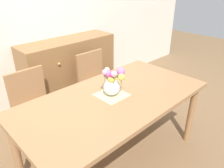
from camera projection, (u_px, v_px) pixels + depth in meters
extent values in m
plane|color=brown|center=(114.00, 158.00, 2.42)|extent=(12.00, 12.00, 0.00)
cube|color=silver|center=(28.00, 10.00, 2.83)|extent=(7.00, 0.10, 2.80)
cube|color=#9E7047|center=(114.00, 98.00, 2.08)|extent=(1.86, 0.96, 0.04)
cylinder|color=#9E7047|center=(191.00, 114.00, 2.52)|extent=(0.07, 0.07, 0.74)
cylinder|color=#9E7047|center=(16.00, 152.00, 1.99)|extent=(0.07, 0.07, 0.74)
cylinder|color=#9E7047|center=(137.00, 91.00, 3.04)|extent=(0.07, 0.07, 0.74)
cube|color=#9E7047|center=(38.00, 112.00, 2.41)|extent=(0.42, 0.42, 0.04)
cylinder|color=#9E7047|center=(63.00, 129.00, 2.52)|extent=(0.04, 0.04, 0.44)
cylinder|color=#9E7047|center=(33.00, 144.00, 2.29)|extent=(0.04, 0.04, 0.44)
cylinder|color=#9E7047|center=(47.00, 116.00, 2.75)|extent=(0.04, 0.04, 0.44)
cylinder|color=#9E7047|center=(19.00, 129.00, 2.52)|extent=(0.04, 0.04, 0.44)
cube|color=#9E7047|center=(27.00, 88.00, 2.44)|extent=(0.42, 0.04, 0.42)
cube|color=#9E7047|center=(99.00, 86.00, 2.97)|extent=(0.42, 0.42, 0.04)
cylinder|color=#9E7047|center=(118.00, 101.00, 3.07)|extent=(0.04, 0.04, 0.44)
cylinder|color=#9E7047|center=(99.00, 111.00, 2.85)|extent=(0.04, 0.04, 0.44)
cylinder|color=#9E7047|center=(101.00, 92.00, 3.31)|extent=(0.04, 0.04, 0.44)
cylinder|color=#9E7047|center=(82.00, 101.00, 3.08)|extent=(0.04, 0.04, 0.44)
cube|color=#9E7047|center=(90.00, 67.00, 2.99)|extent=(0.42, 0.04, 0.42)
cube|color=olive|center=(70.00, 72.00, 3.29)|extent=(1.40, 0.44, 1.00)
sphere|color=#B7933D|center=(59.00, 64.00, 2.83)|extent=(0.04, 0.04, 0.04)
sphere|color=#B7933D|center=(95.00, 54.00, 3.20)|extent=(0.04, 0.04, 0.04)
sphere|color=#B7933D|center=(62.00, 91.00, 3.00)|extent=(0.04, 0.04, 0.04)
sphere|color=#B7933D|center=(96.00, 78.00, 3.38)|extent=(0.04, 0.04, 0.04)
cube|color=#CCB789|center=(112.00, 95.00, 2.10)|extent=(0.27, 0.27, 0.01)
sphere|color=silver|center=(112.00, 87.00, 2.06)|extent=(0.16, 0.16, 0.16)
sphere|color=#D12D66|center=(112.00, 77.00, 1.98)|extent=(0.05, 0.05, 0.05)
cylinder|color=#478438|center=(112.00, 80.00, 2.00)|extent=(0.01, 0.01, 0.06)
sphere|color=#EA9EBC|center=(105.00, 72.00, 1.96)|extent=(0.05, 0.05, 0.05)
cylinder|color=#478438|center=(105.00, 78.00, 1.99)|extent=(0.01, 0.01, 0.11)
sphere|color=#E55B4C|center=(113.00, 74.00, 2.04)|extent=(0.08, 0.08, 0.08)
cylinder|color=#478438|center=(113.00, 77.00, 2.06)|extent=(0.01, 0.01, 0.06)
sphere|color=#D12D66|center=(107.00, 74.00, 2.08)|extent=(0.06, 0.06, 0.06)
cylinder|color=#478438|center=(107.00, 76.00, 2.09)|extent=(0.01, 0.01, 0.04)
sphere|color=#D12D66|center=(110.00, 73.00, 2.11)|extent=(0.04, 0.04, 0.04)
cylinder|color=#478438|center=(110.00, 75.00, 2.12)|extent=(0.01, 0.01, 0.04)
sphere|color=#EFD14C|center=(121.00, 77.00, 1.94)|extent=(0.06, 0.06, 0.06)
cylinder|color=#478438|center=(121.00, 81.00, 1.96)|extent=(0.01, 0.01, 0.07)
sphere|color=#B266C6|center=(107.00, 73.00, 2.00)|extent=(0.07, 0.07, 0.07)
cylinder|color=#478438|center=(107.00, 77.00, 2.02)|extent=(0.01, 0.01, 0.08)
sphere|color=#EFD14C|center=(112.00, 79.00, 1.99)|extent=(0.07, 0.07, 0.07)
cylinder|color=#478438|center=(112.00, 81.00, 2.00)|extent=(0.01, 0.01, 0.04)
sphere|color=white|center=(107.00, 70.00, 2.05)|extent=(0.05, 0.05, 0.05)
cylinder|color=#478438|center=(107.00, 74.00, 2.07)|extent=(0.01, 0.01, 0.09)
sphere|color=#B266C6|center=(121.00, 71.00, 1.99)|extent=(0.08, 0.08, 0.08)
cylinder|color=#478438|center=(121.00, 76.00, 2.02)|extent=(0.01, 0.01, 0.10)
sphere|color=#EA9EBC|center=(114.00, 74.00, 1.94)|extent=(0.06, 0.06, 0.06)
cylinder|color=#478438|center=(114.00, 79.00, 1.96)|extent=(0.01, 0.01, 0.10)
ellipsoid|color=#478438|center=(118.00, 76.00, 2.05)|extent=(0.07, 0.04, 0.03)
ellipsoid|color=#478438|center=(123.00, 79.00, 2.06)|extent=(0.07, 0.05, 0.02)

